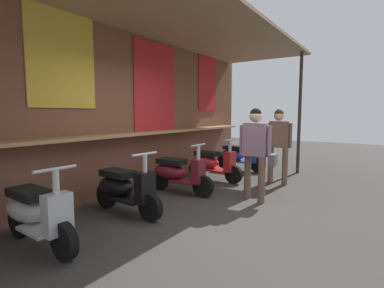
# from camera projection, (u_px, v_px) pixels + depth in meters

# --- Properties ---
(ground_plane) EXTENTS (26.10, 26.10, 0.00)m
(ground_plane) POSITION_uv_depth(u_px,v_px,m) (207.00, 213.00, 4.46)
(ground_plane) COLOR #383533
(market_stall_facade) EXTENTS (9.32, 2.62, 3.26)m
(market_stall_facade) POSITION_uv_depth(u_px,v_px,m) (120.00, 96.00, 5.27)
(market_stall_facade) COLOR brown
(market_stall_facade) RESTS_ON ground_plane
(scooter_silver) EXTENTS (0.46, 1.40, 0.97)m
(scooter_silver) POSITION_uv_depth(u_px,v_px,m) (35.00, 213.00, 3.34)
(scooter_silver) COLOR #B2B5BA
(scooter_silver) RESTS_ON ground_plane
(scooter_black) EXTENTS (0.48, 1.40, 0.97)m
(scooter_black) POSITION_uv_depth(u_px,v_px,m) (123.00, 188.00, 4.45)
(scooter_black) COLOR black
(scooter_black) RESTS_ON ground_plane
(scooter_maroon) EXTENTS (0.46, 1.40, 0.97)m
(scooter_maroon) POSITION_uv_depth(u_px,v_px,m) (177.00, 173.00, 5.58)
(scooter_maroon) COLOR maroon
(scooter_maroon) RESTS_ON ground_plane
(scooter_red) EXTENTS (0.49, 1.40, 0.97)m
(scooter_red) POSITION_uv_depth(u_px,v_px,m) (211.00, 163.00, 6.67)
(scooter_red) COLOR red
(scooter_red) RESTS_ON ground_plane
(scooter_blue) EXTENTS (0.47, 1.40, 0.97)m
(scooter_blue) POSITION_uv_depth(u_px,v_px,m) (238.00, 156.00, 7.85)
(scooter_blue) COLOR #233D9E
(scooter_blue) RESTS_ON ground_plane
(shopper_with_handbag) EXTENTS (0.31, 0.64, 1.61)m
(shopper_with_handbag) POSITION_uv_depth(u_px,v_px,m) (256.00, 146.00, 5.02)
(shopper_with_handbag) COLOR brown
(shopper_with_handbag) RESTS_ON ground_plane
(shopper_browsing) EXTENTS (0.31, 0.53, 1.61)m
(shopper_browsing) POSITION_uv_depth(u_px,v_px,m) (278.00, 139.00, 6.27)
(shopper_browsing) COLOR brown
(shopper_browsing) RESTS_ON ground_plane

